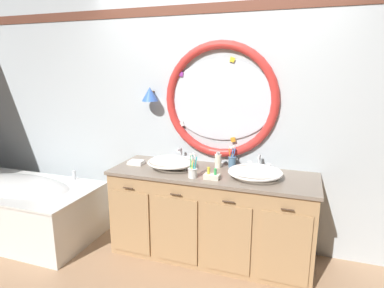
% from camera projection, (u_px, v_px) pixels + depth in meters
% --- Properties ---
extents(ground_plane, '(14.00, 14.00, 0.00)m').
position_uv_depth(ground_plane, '(195.00, 265.00, 3.01)').
color(ground_plane, tan).
extents(back_wall_assembly, '(6.40, 0.26, 2.60)m').
position_uv_depth(back_wall_assembly, '(215.00, 115.00, 3.24)').
color(back_wall_assembly, silver).
rests_on(back_wall_assembly, ground_plane).
extents(vanity_counter, '(1.91, 0.66, 0.84)m').
position_uv_depth(vanity_counter, '(211.00, 214.00, 3.11)').
color(vanity_counter, tan).
rests_on(vanity_counter, ground_plane).
extents(bathtub, '(1.72, 0.87, 0.67)m').
position_uv_depth(bathtub, '(19.00, 205.00, 3.51)').
color(bathtub, white).
rests_on(bathtub, ground_plane).
extents(sink_basin_left, '(0.45, 0.45, 0.13)m').
position_uv_depth(sink_basin_left, '(171.00, 162.00, 3.10)').
color(sink_basin_left, white).
rests_on(sink_basin_left, vanity_counter).
extents(sink_basin_right, '(0.48, 0.48, 0.10)m').
position_uv_depth(sink_basin_right, '(255.00, 172.00, 2.85)').
color(sink_basin_right, white).
rests_on(sink_basin_right, vanity_counter).
extents(faucet_set_left, '(0.23, 0.13, 0.15)m').
position_uv_depth(faucet_set_left, '(181.00, 156.00, 3.33)').
color(faucet_set_left, silver).
rests_on(faucet_set_left, vanity_counter).
extents(faucet_set_right, '(0.23, 0.12, 0.15)m').
position_uv_depth(faucet_set_right, '(259.00, 163.00, 3.08)').
color(faucet_set_right, silver).
rests_on(faucet_set_right, vanity_counter).
extents(toothbrush_holder_left, '(0.09, 0.09, 0.22)m').
position_uv_depth(toothbrush_holder_left, '(193.00, 172.00, 2.85)').
color(toothbrush_holder_left, white).
rests_on(toothbrush_holder_left, vanity_counter).
extents(toothbrush_holder_right, '(0.08, 0.08, 0.22)m').
position_uv_depth(toothbrush_holder_right, '(232.00, 161.00, 3.15)').
color(toothbrush_holder_right, slate).
rests_on(toothbrush_holder_right, vanity_counter).
extents(soap_dispenser, '(0.06, 0.07, 0.16)m').
position_uv_depth(soap_dispenser, '(218.00, 161.00, 3.13)').
color(soap_dispenser, '#EFE5C6').
rests_on(soap_dispenser, vanity_counter).
extents(folded_hand_towel, '(0.15, 0.12, 0.04)m').
position_uv_depth(folded_hand_towel, '(136.00, 162.00, 3.26)').
color(folded_hand_towel, white).
rests_on(folded_hand_towel, vanity_counter).
extents(toiletry_basket, '(0.13, 0.08, 0.11)m').
position_uv_depth(toiletry_basket, '(212.00, 176.00, 2.82)').
color(toiletry_basket, beige).
rests_on(toiletry_basket, vanity_counter).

